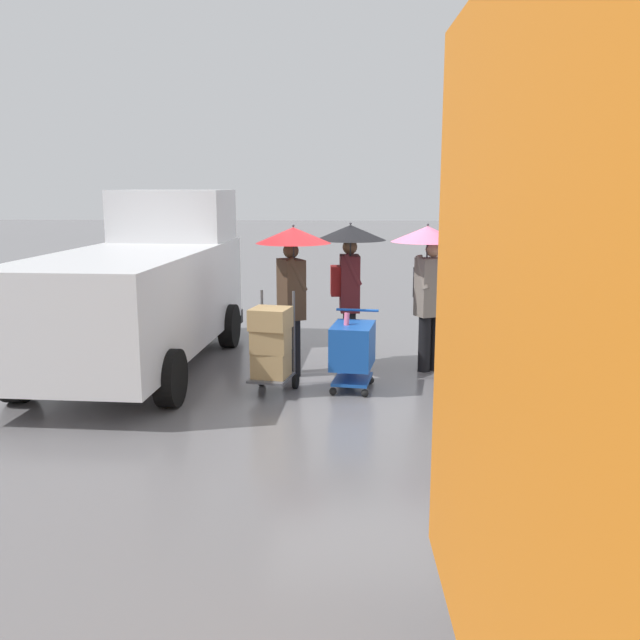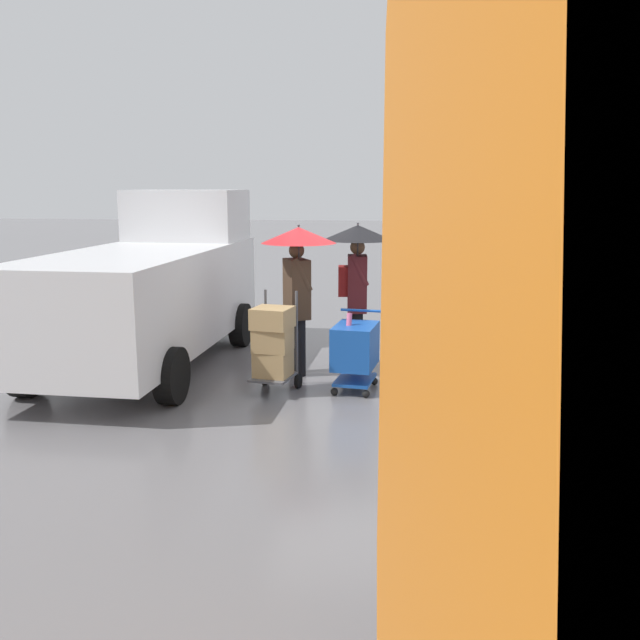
{
  "view_description": "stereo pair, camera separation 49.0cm",
  "coord_description": "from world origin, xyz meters",
  "views": [
    {
      "loc": [
        0.07,
        9.41,
        2.67
      ],
      "look_at": [
        0.48,
        1.13,
        1.05
      ],
      "focal_mm": 38.69,
      "sensor_mm": 36.0,
      "label": 1
    },
    {
      "loc": [
        -0.42,
        9.37,
        2.67
      ],
      "look_at": [
        0.48,
        1.13,
        1.05
      ],
      "focal_mm": 38.69,
      "sensor_mm": 36.0,
      "label": 2
    }
  ],
  "objects": [
    {
      "name": "pedestrian_pink_side",
      "position": [
        -1.0,
        -0.45,
        1.57
      ],
      "size": [
        1.04,
        1.04,
        2.15
      ],
      "color": "black",
      "rests_on": "ground"
    },
    {
      "name": "shopping_cart_vendor",
      "position": [
        0.08,
        0.55,
        0.57
      ],
      "size": [
        0.66,
        0.89,
        1.04
      ],
      "color": "#1951B2",
      "rests_on": "ground"
    },
    {
      "name": "slush_patch_under_van",
      "position": [
        -2.62,
        -0.32,
        0.0
      ],
      "size": [
        1.9,
        1.9,
        0.01
      ],
      "primitive_type": "cylinder",
      "color": "#ADAFB5",
      "rests_on": "ground"
    },
    {
      "name": "hand_dolly_boxes",
      "position": [
        1.13,
        0.78,
        0.67
      ],
      "size": [
        0.64,
        0.79,
        1.32
      ],
      "color": "#515156",
      "rests_on": "ground"
    },
    {
      "name": "pedestrian_black_side",
      "position": [
        0.14,
        -0.72,
        1.57
      ],
      "size": [
        1.04,
        1.04,
        2.15
      ],
      "color": "black",
      "rests_on": "ground"
    },
    {
      "name": "pedestrian_white_side",
      "position": [
        0.93,
        -0.11,
        1.58
      ],
      "size": [
        1.04,
        1.04,
        2.15
      ],
      "color": "black",
      "rests_on": "ground"
    },
    {
      "name": "cargo_van_parked_right",
      "position": [
        3.2,
        -0.53,
        1.18
      ],
      "size": [
        2.38,
        5.42,
        2.6
      ],
      "color": "white",
      "rests_on": "ground"
    },
    {
      "name": "ground_plane",
      "position": [
        0.0,
        0.0,
        0.0
      ],
      "size": [
        90.0,
        90.0,
        0.0
      ],
      "primitive_type": "plane",
      "color": "slate"
    }
  ]
}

